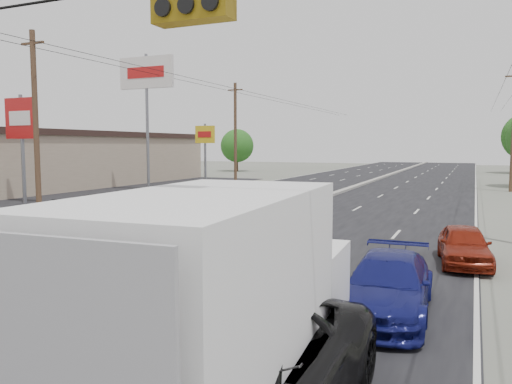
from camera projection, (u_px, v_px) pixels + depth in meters
road_surface at (329, 197)px, 36.57m from camera, size 20.00×160.00×0.02m
center_median at (329, 196)px, 36.56m from camera, size 0.50×160.00×0.20m
strip_mall at (15, 163)px, 42.20m from camera, size 12.00×42.00×4.60m
parking_lot at (99, 194)px, 38.82m from camera, size 10.00×42.00×0.02m
utility_pole_left_b at (36, 121)px, 27.42m from camera, size 1.60×0.30×10.00m
utility_pole_left_c at (235, 132)px, 50.21m from camera, size 1.60×0.30×10.00m
pole_sign_mid at (22, 124)px, 31.96m from camera, size 2.60×0.25×7.00m
pole_sign_billboard at (146, 81)px, 39.72m from camera, size 5.00×0.25×11.00m
pole_sign_far at (205, 139)px, 51.68m from camera, size 2.20×0.25×6.00m
tree_left_far at (237, 146)px, 72.38m from camera, size 4.80×4.80×6.12m
box_truck at (226, 303)px, 6.76m from camera, size 2.55×6.41×3.20m
red_sedan at (128, 261)px, 13.23m from camera, size 1.80×4.35×1.40m
black_suv at (229, 380)px, 6.28m from camera, size 2.82×5.99×1.65m
queue_car_a at (266, 233)px, 17.81m from camera, size 1.96×3.95×1.29m
queue_car_b at (252, 249)px, 15.21m from camera, size 1.61×3.84×1.24m
queue_car_d at (388, 286)px, 11.09m from camera, size 2.01×4.57×1.31m
queue_car_e at (464, 246)px, 15.71m from camera, size 1.90×3.80×1.24m
oncoming_near at (104, 209)px, 23.98m from camera, size 2.24×5.03×1.43m
oncoming_far at (271, 196)px, 29.88m from camera, size 3.12×5.70×1.51m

